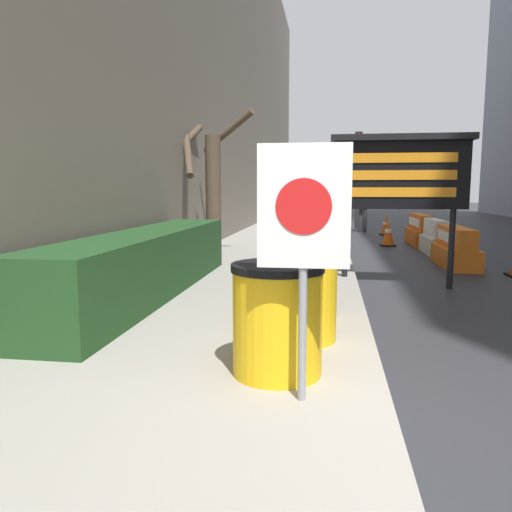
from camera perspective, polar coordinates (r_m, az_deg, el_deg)
The scene contains 16 objects.
ground_plane at distance 3.49m, azimuth 16.16°, elevation -20.99°, with size 120.00×120.00×0.00m, color #2D2D33.
sidewalk_left at distance 3.67m, azimuth -14.66°, elevation -17.98°, with size 3.62×56.00×0.16m.
hedge_strip at distance 7.26m, azimuth -12.25°, elevation -0.76°, with size 0.90×5.68×0.90m.
bare_tree at distance 11.00m, azimuth -5.25°, elevation 8.31°, with size 1.75×1.72×3.24m.
barrel_drum_foreground at distance 4.04m, azimuth 2.45°, elevation -7.22°, with size 0.75×0.75×0.90m.
barrel_drum_middle at distance 4.97m, azimuth 5.08°, elevation -4.40°, with size 0.75×0.75×0.90m.
barrel_drum_back at distance 5.92m, azimuth 5.52°, elevation -2.45°, with size 0.75×0.75×0.90m.
warning_sign at distance 3.40m, azimuth 5.46°, elevation 3.55°, with size 0.63×0.08×1.80m.
message_board at distance 8.64m, azimuth 16.16°, elevation 9.00°, with size 2.28×0.36×2.53m.
jersey_barrier_orange_near at distance 11.50m, azimuth 21.85°, elevation 0.74°, with size 0.64×1.97×0.85m.
jersey_barrier_white at distance 13.61m, azimuth 19.75°, elevation 1.89°, with size 0.51×1.61×0.88m.
jersey_barrier_orange_far at distance 15.70m, azimuth 18.24°, elevation 2.70°, with size 0.58×2.17×0.90m.
traffic_cone_mid at distance 18.58m, azimuth 14.61°, elevation 3.45°, with size 0.41×0.41×0.73m.
traffic_cone_far at distance 14.99m, azimuth 14.89°, elevation 2.56°, with size 0.43×0.43×0.78m.
traffic_light_near_curb at distance 21.21m, azimuth 11.59°, elevation 10.79°, with size 0.28×0.45×3.94m.
pedestrian_worker at distance 19.70m, azimuth 12.14°, elevation 5.87°, with size 0.54×0.55×1.84m.
Camera 1 is at (-0.47, -3.03, 1.66)m, focal length 35.00 mm.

